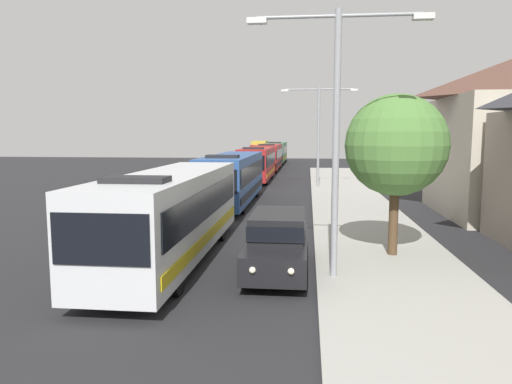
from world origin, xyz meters
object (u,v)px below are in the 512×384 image
Objects in this scene: box_truck_oncoming at (259,150)px; bus_lead at (172,212)px; bus_middle at (257,163)px; bus_second_in_line at (233,177)px; streetlamp_near at (337,117)px; white_suv at (278,240)px; streetlamp_mid at (319,126)px; roadside_tree at (396,146)px; bus_rear at (276,152)px; bus_fourth_in_line at (269,156)px.

bus_lead is at bearing -86.93° from box_truck_oncoming.
box_truck_oncoming is at bearing 95.51° from bus_middle.
bus_second_in_line reaches higher than box_truck_oncoming.
streetlamp_near is at bearing -18.30° from bus_lead.
bus_second_in_line is (0.00, 13.24, 0.00)m from bus_lead.
bus_middle is 1.36× the size of streetlamp_near.
streetlamp_mid is (1.70, 23.00, 3.93)m from white_suv.
streetlamp_mid is 21.03m from roadside_tree.
roadside_tree is (7.59, -52.99, 2.26)m from bus_rear.
streetlamp_mid reaches higher than bus_fourth_in_line.
roadside_tree is (7.59, -26.40, 2.26)m from bus_middle.
white_suv is at bearing -82.61° from bus_middle.
white_suv is (3.70, -41.56, -0.66)m from bus_fourth_in_line.
bus_rear is at bearing 98.15° from roadside_tree.
bus_middle is 26.60m from bus_rear.
streetlamp_mid is at bearing 58.07° from bus_second_in_line.
bus_second_in_line is 27.22m from bus_fourth_in_line.
bus_fourth_in_line is 1.51× the size of streetlamp_mid.
roadside_tree is at bearing -79.11° from bus_fourth_in_line.
bus_rear is at bearing 90.00° from bus_middle.
bus_lead is 0.96× the size of bus_fourth_in_line.
roadside_tree reaches higher than bus_lead.
bus_rear is at bearing 95.53° from streetlamp_near.
bus_fourth_in_line is at bearing 97.28° from streetlamp_near.
roadside_tree is at bearing -58.19° from bus_second_in_line.
bus_lead is 1.46× the size of streetlamp_mid.
streetlamp_near reaches higher than bus_fourth_in_line.
bus_lead and bus_fourth_in_line have the same top height.
bus_middle is at bearing -90.00° from bus_rear.
bus_rear is 8.34m from box_truck_oncoming.
bus_lead is 40.46m from bus_fourth_in_line.
box_truck_oncoming is at bearing 98.85° from bus_fourth_in_line.
roadside_tree reaches higher than box_truck_oncoming.
roadside_tree is (10.89, -60.65, 2.25)m from box_truck_oncoming.
bus_lead is 2.27× the size of white_suv.
white_suv is at bearing -151.57° from roadside_tree.
bus_middle is at bearing 106.04° from roadside_tree.
bus_second_in_line reaches higher than white_suv.
streetlamp_near is (5.40, -55.78, 3.14)m from bus_rear.
roadside_tree is at bearing -73.96° from bus_middle.
roadside_tree reaches higher than bus_rear.
streetlamp_near is at bearing -90.00° from streetlamp_mid.
streetlamp_near reaches higher than bus_rear.
bus_second_in_line is at bearing -90.00° from bus_fourth_in_line.
bus_second_in_line is at bearing 104.46° from white_suv.
bus_second_in_line is at bearing -121.93° from streetlamp_mid.
streetlamp_near is 1.38× the size of roadside_tree.
bus_lead is at bearing -90.00° from bus_fourth_in_line.
streetlamp_mid is at bearing 90.00° from streetlamp_near.
streetlamp_near is at bearing -70.23° from bus_second_in_line.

